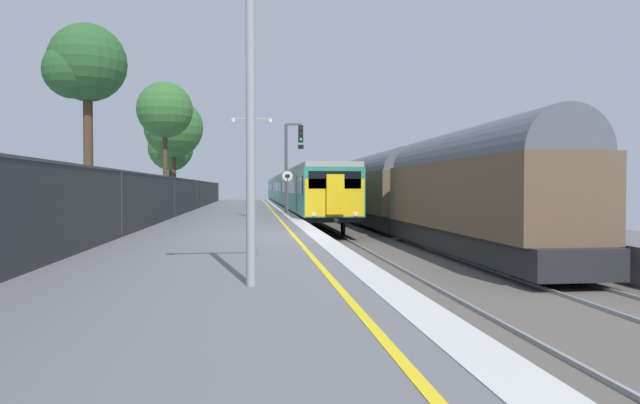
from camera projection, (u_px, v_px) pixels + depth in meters
The scene contains 12 objects.
ground at pixel (389, 254), 18.15m from camera, with size 17.40×110.00×1.21m.
commuter_train_at_platform at pixel (291, 190), 55.79m from camera, with size 2.83×60.08×3.81m.
freight_train_adjacent_track at pixel (379, 188), 35.62m from camera, with size 2.60×44.48×4.49m.
signal_gantry at pixel (291, 157), 33.75m from camera, with size 1.10×0.24×5.20m.
speed_limit_sign at pixel (287, 187), 30.79m from camera, with size 0.59×0.08×2.38m.
platform_lamp_near at pixel (250, 72), 8.58m from camera, with size 2.00×0.20×5.34m.
platform_lamp_mid at pixel (252, 157), 28.57m from camera, with size 2.00×0.20×4.95m.
platform_back_fence at pixel (121, 202), 17.18m from camera, with size 0.07×99.00×1.99m.
background_tree_left at pixel (164, 111), 38.03m from camera, with size 3.63×3.63×8.38m.
background_tree_centre at pixel (171, 150), 48.89m from camera, with size 3.76×3.76×6.70m.
background_tree_right at pixel (83, 66), 23.71m from camera, with size 3.22×3.15×8.16m.
background_tree_back at pixel (174, 130), 43.68m from camera, with size 4.39×4.39×8.17m.
Camera 1 is at (-1.60, -17.73, 1.46)m, focal length 32.72 mm.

